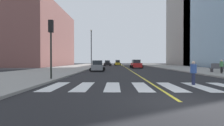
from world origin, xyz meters
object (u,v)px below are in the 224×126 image
(car_black_third, at_px, (108,63))
(pedestrian_waiting_east, at_px, (222,66))
(traffic_light_far_corner, at_px, (51,37))
(park_bench, at_px, (217,68))
(pedestrian_crossing, at_px, (193,72))
(car_red_second, at_px, (136,64))
(car_white_nearest, at_px, (118,63))
(street_lamp, at_px, (91,45))
(car_yellow_fourth, at_px, (117,63))
(car_gray_fifth, at_px, (98,66))

(car_black_third, bearing_deg, pedestrian_waiting_east, -64.74)
(traffic_light_far_corner, bearing_deg, park_bench, 25.07)
(pedestrian_crossing, bearing_deg, car_red_second, -170.17)
(car_red_second, bearing_deg, car_white_nearest, -85.16)
(pedestrian_crossing, bearing_deg, pedestrian_waiting_east, 148.98)
(park_bench, height_order, street_lamp, street_lamp)
(car_white_nearest, height_order, street_lamp, street_lamp)
(car_yellow_fourth, height_order, car_gray_fifth, same)
(traffic_light_far_corner, height_order, pedestrian_waiting_east, traffic_light_far_corner)
(car_gray_fifth, bearing_deg, car_red_second, 54.06)
(car_red_second, relative_size, park_bench, 2.30)
(traffic_light_far_corner, relative_size, street_lamp, 0.57)
(car_yellow_fourth, xyz_separation_m, park_bench, (12.40, -38.62, -0.09))
(pedestrian_crossing, xyz_separation_m, pedestrian_waiting_east, (7.12, 8.68, 0.15))
(traffic_light_far_corner, xyz_separation_m, pedestrian_waiting_east, (17.55, 6.27, -2.48))
(car_red_second, xyz_separation_m, street_lamp, (-9.84, 0.67, 4.15))
(car_yellow_fourth, height_order, pedestrian_crossing, car_yellow_fourth)
(car_black_third, relative_size, pedestrian_crossing, 2.51)
(car_red_second, xyz_separation_m, park_bench, (8.66, -14.91, -0.17))
(car_red_second, bearing_deg, car_black_third, -71.63)
(car_red_second, height_order, pedestrian_crossing, car_red_second)
(car_gray_fifth, xyz_separation_m, pedestrian_waiting_east, (15.05, -6.39, 0.24))
(car_black_third, distance_m, pedestrian_crossing, 45.27)
(park_bench, xyz_separation_m, pedestrian_crossing, (-8.00, -11.02, 0.18))
(traffic_light_far_corner, distance_m, street_lamp, 24.25)
(car_black_third, bearing_deg, park_bench, -62.10)
(car_red_second, xyz_separation_m, pedestrian_crossing, (0.66, -25.94, 0.01))
(car_white_nearest, distance_m, car_black_third, 10.92)
(car_gray_fifth, relative_size, pedestrian_waiting_east, 2.40)
(car_yellow_fourth, distance_m, park_bench, 40.56)
(car_white_nearest, relative_size, street_lamp, 0.51)
(park_bench, bearing_deg, car_white_nearest, 12.25)
(car_white_nearest, xyz_separation_m, car_yellow_fourth, (-0.13, -5.34, -0.11))
(park_bench, bearing_deg, pedestrian_waiting_east, 156.23)
(car_black_third, distance_m, park_bench, 37.07)
(car_white_nearest, height_order, traffic_light_far_corner, traffic_light_far_corner)
(car_gray_fifth, distance_m, pedestrian_waiting_east, 16.35)
(pedestrian_crossing, distance_m, street_lamp, 28.90)
(car_black_third, height_order, pedestrian_crossing, car_black_third)
(car_black_third, height_order, street_lamp, street_lamp)
(car_gray_fifth, height_order, park_bench, car_gray_fifth)
(traffic_light_far_corner, height_order, street_lamp, street_lamp)
(traffic_light_far_corner, height_order, park_bench, traffic_light_far_corner)
(car_black_third, relative_size, park_bench, 2.16)
(car_white_nearest, distance_m, traffic_light_far_corner, 53.00)
(car_gray_fifth, bearing_deg, car_black_third, 87.35)
(car_red_second, relative_size, pedestrian_waiting_east, 2.67)
(pedestrian_crossing, bearing_deg, street_lamp, -150.09)
(car_yellow_fourth, bearing_deg, park_bench, -74.93)
(car_black_third, xyz_separation_m, pedestrian_waiting_east, (14.82, -35.94, 0.21))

